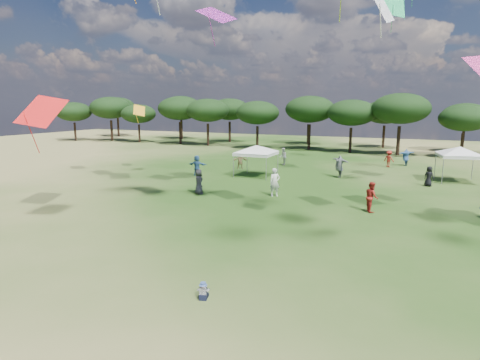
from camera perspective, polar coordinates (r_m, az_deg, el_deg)
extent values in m
plane|color=#274815|center=(12.26, -8.28, -19.65)|extent=(140.00, 140.00, 0.00)
cylinder|color=black|center=(75.68, -22.40, 6.39)|extent=(0.35, 0.35, 3.09)
ellipsoid|color=black|center=(75.55, -22.58, 8.96)|extent=(6.01, 6.01, 3.24)
cylinder|color=black|center=(72.77, -17.78, 6.70)|extent=(0.40, 0.40, 3.51)
ellipsoid|color=black|center=(72.64, -17.96, 9.74)|extent=(6.82, 6.82, 3.68)
cylinder|color=black|center=(69.02, -14.12, 6.45)|extent=(0.33, 0.33, 2.92)
ellipsoid|color=black|center=(68.87, -14.25, 9.12)|extent=(5.67, 5.67, 3.06)
cylinder|color=black|center=(64.56, -8.49, 6.64)|extent=(0.40, 0.40, 3.49)
ellipsoid|color=black|center=(64.41, -8.58, 10.05)|extent=(6.79, 6.79, 3.66)
cylinder|color=black|center=(61.70, -4.57, 6.46)|extent=(0.38, 0.38, 3.32)
ellipsoid|color=black|center=(61.54, -4.63, 9.85)|extent=(6.44, 6.44, 3.47)
cylinder|color=black|center=(57.46, 2.48, 6.09)|extent=(0.36, 0.36, 3.14)
ellipsoid|color=black|center=(57.28, 2.51, 9.54)|extent=(6.11, 6.11, 3.29)
cylinder|color=black|center=(56.65, 9.79, 6.04)|extent=(0.40, 0.40, 3.46)
ellipsoid|color=black|center=(56.48, 9.92, 9.89)|extent=(6.73, 6.73, 3.63)
cylinder|color=black|center=(54.33, 15.43, 5.48)|extent=(0.37, 0.37, 3.21)
ellipsoid|color=black|center=(54.15, 15.62, 9.20)|extent=(6.24, 6.24, 3.36)
cylinder|color=black|center=(53.27, 21.59, 5.21)|extent=(0.41, 0.41, 3.56)
ellipsoid|color=black|center=(53.09, 21.88, 9.41)|extent=(6.91, 6.91, 3.73)
cylinder|color=black|center=(53.75, 28.99, 4.30)|extent=(0.33, 0.33, 2.88)
ellipsoid|color=black|center=(53.56, 29.30, 7.67)|extent=(5.60, 5.60, 3.02)
cylinder|color=black|center=(83.32, -16.92, 7.21)|extent=(0.41, 0.41, 3.56)
ellipsoid|color=black|center=(83.21, -17.07, 9.90)|extent=(6.92, 6.92, 3.73)
cylinder|color=black|center=(74.21, -8.31, 7.21)|extent=(0.41, 0.41, 3.62)
ellipsoid|color=black|center=(74.09, -8.39, 10.28)|extent=(7.03, 7.03, 3.79)
cylinder|color=black|center=(67.26, -1.47, 6.86)|extent=(0.39, 0.39, 3.37)
ellipsoid|color=black|center=(67.12, -1.49, 10.02)|extent=(6.54, 6.54, 3.53)
cylinder|color=black|center=(64.44, 9.65, 6.43)|extent=(0.36, 0.36, 3.11)
ellipsoid|color=black|center=(64.29, 9.75, 9.48)|extent=(6.05, 6.05, 3.26)
cylinder|color=black|center=(61.75, 19.74, 5.82)|extent=(0.37, 0.37, 3.20)
ellipsoid|color=black|center=(61.58, 19.95, 9.08)|extent=(6.21, 6.21, 3.35)
cylinder|color=black|center=(60.58, 29.12, 4.92)|extent=(0.34, 0.34, 2.99)
ellipsoid|color=black|center=(60.41, 29.40, 8.02)|extent=(5.81, 5.81, 3.13)
cylinder|color=gray|center=(34.21, -0.92, 2.03)|extent=(0.06, 0.06, 2.04)
cylinder|color=gray|center=(33.08, 3.74, 1.71)|extent=(0.06, 0.06, 2.04)
cylinder|color=gray|center=(36.89, 1.03, 2.66)|extent=(0.06, 0.06, 2.04)
cylinder|color=gray|center=(35.84, 5.39, 2.38)|extent=(0.06, 0.06, 2.04)
cube|color=silver|center=(34.84, 2.32, 3.79)|extent=(3.14, 3.14, 0.25)
pyramid|color=silver|center=(34.76, 2.33, 4.98)|extent=(6.36, 6.36, 0.60)
cylinder|color=gray|center=(35.08, 26.88, 1.21)|extent=(0.06, 0.06, 2.19)
cylinder|color=gray|center=(37.85, 26.00, 1.90)|extent=(0.06, 0.06, 2.19)
cylinder|color=gray|center=(38.52, 30.17, 1.66)|extent=(0.06, 0.06, 2.19)
cube|color=silver|center=(36.65, 28.75, 3.06)|extent=(3.48, 3.48, 0.25)
pyramid|color=silver|center=(36.58, 28.85, 4.19)|extent=(6.06, 6.06, 0.60)
cube|color=black|center=(13.47, -5.24, -16.18)|extent=(0.31, 0.31, 0.19)
cube|color=black|center=(13.66, -5.43, -15.98)|extent=(0.15, 0.24, 0.10)
cube|color=black|center=(13.63, -4.72, -16.04)|extent=(0.15, 0.24, 0.10)
cube|color=white|center=(13.38, -5.26, -15.39)|extent=(0.27, 0.23, 0.24)
cylinder|color=white|center=(13.47, -5.84, -15.22)|extent=(0.14, 0.25, 0.15)
cylinder|color=white|center=(13.41, -4.55, -15.32)|extent=(0.14, 0.25, 0.15)
sphere|color=#E0B293|center=(13.31, -5.27, -14.75)|extent=(0.17, 0.17, 0.17)
cone|color=#5479C4|center=(13.29, -5.27, -14.60)|extent=(0.28, 0.28, 0.03)
cylinder|color=#5479C4|center=(13.28, -5.28, -14.45)|extent=(0.18, 0.18, 0.07)
imported|color=#29507B|center=(35.46, -6.13, 2.08)|extent=(1.72, 0.68, 1.81)
imported|color=maroon|center=(42.67, 20.42, 2.84)|extent=(1.25, 1.09, 1.68)
imported|color=beige|center=(27.39, 4.97, -0.32)|extent=(0.84, 0.79, 1.93)
imported|color=black|center=(33.82, 25.27, 0.48)|extent=(0.91, 0.82, 1.56)
imported|color=navy|center=(44.42, 22.51, 2.99)|extent=(1.83, 1.94, 1.70)
imported|color=beige|center=(41.70, 6.15, 3.35)|extent=(0.99, 1.08, 1.78)
imported|color=olive|center=(39.12, 0.02, 2.81)|extent=(1.56, 1.12, 1.63)
imported|color=#535459|center=(35.33, 13.94, 1.87)|extent=(2.06, 2.13, 1.90)
imported|color=maroon|center=(24.54, 18.21, -2.29)|extent=(0.95, 1.06, 1.78)
imported|color=#2A292E|center=(28.06, -5.88, -0.24)|extent=(1.01, 1.00, 1.76)
plane|color=#21A55E|center=(33.38, 21.01, 22.04)|extent=(2.10, 2.22, 1.99)
plane|color=red|center=(24.22, -26.34, 8.78)|extent=(2.66, 2.60, 1.83)
plane|color=orange|center=(38.15, -14.14, 9.58)|extent=(1.47, 1.74, 1.17)
plane|color=#84217F|center=(25.77, -3.37, 22.41)|extent=(2.24, 2.00, 1.51)
plane|color=silver|center=(17.58, 19.62, 22.25)|extent=(0.91, 1.43, 1.48)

